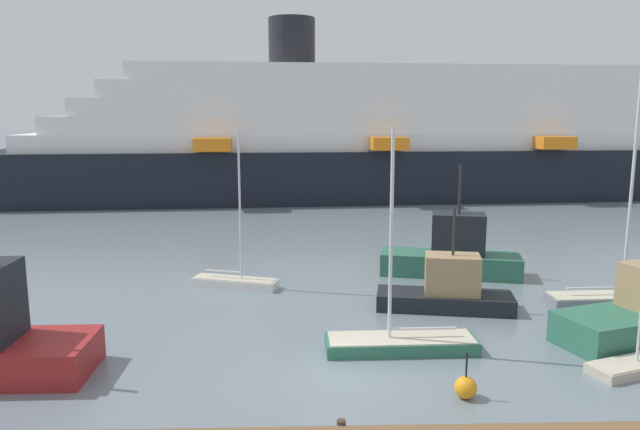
# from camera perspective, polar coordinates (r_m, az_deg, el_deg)

# --- Properties ---
(ground_plane) EXTENTS (600.00, 600.00, 0.00)m
(ground_plane) POSITION_cam_1_polar(r_m,az_deg,el_deg) (20.76, 1.25, -14.87)
(ground_plane) COLOR slate
(sailboat_0) EXTENTS (5.56, 1.75, 8.18)m
(sailboat_0) POSITION_cam_1_polar(r_m,az_deg,el_deg) (22.68, 7.68, -11.75)
(sailboat_0) COLOR #2D6B51
(sailboat_0) RESTS_ON ground_plane
(sailboat_2) EXTENTS (5.80, 1.57, 10.77)m
(sailboat_2) POSITION_cam_1_polar(r_m,az_deg,el_deg) (30.29, 26.05, -6.89)
(sailboat_2) COLOR gray
(sailboat_2) RESTS_ON ground_plane
(sailboat_3) EXTENTS (4.44, 2.29, 7.78)m
(sailboat_3) POSITION_cam_1_polar(r_m,az_deg,el_deg) (30.45, -8.06, -6.13)
(sailboat_3) COLOR white
(sailboat_3) RESTS_ON ground_plane
(fishing_boat_0) EXTENTS (7.65, 3.81, 5.94)m
(fishing_boat_0) POSITION_cam_1_polar(r_m,az_deg,el_deg) (32.95, 12.51, -3.60)
(fishing_boat_0) COLOR #2D6B51
(fishing_boat_0) RESTS_ON ground_plane
(fishing_boat_1) EXTENTS (6.20, 2.95, 4.56)m
(fishing_boat_1) POSITION_cam_1_polar(r_m,az_deg,el_deg) (27.36, 12.04, -6.96)
(fishing_boat_1) COLOR black
(fishing_boat_1) RESTS_ON ground_plane
(channel_buoy_1) EXTENTS (0.69, 0.69, 1.48)m
(channel_buoy_1) POSITION_cam_1_polar(r_m,az_deg,el_deg) (19.57, 13.67, -15.63)
(channel_buoy_1) COLOR orange
(channel_buoy_1) RESTS_ON ground_plane
(cruise_ship) EXTENTS (91.84, 19.46, 17.77)m
(cruise_ship) POSITION_cam_1_polar(r_m,az_deg,el_deg) (64.21, 12.15, 6.90)
(cruise_ship) COLOR black
(cruise_ship) RESTS_ON ground_plane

